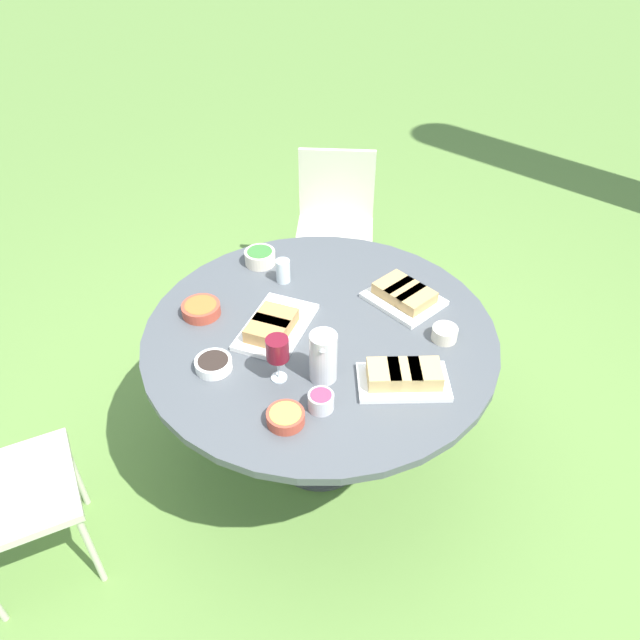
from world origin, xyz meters
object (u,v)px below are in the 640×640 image
Objects in this scene: dining_table at (320,348)px; chair_near_left at (335,217)px; water_pitcher at (323,357)px; wine_glass at (277,350)px.

chair_near_left is (-1.31, -0.04, -0.15)m from dining_table.
dining_table is 0.32m from water_pitcher.
chair_near_left is 4.70× the size of wine_glass.
water_pitcher is (0.25, 0.04, 0.19)m from dining_table.
water_pitcher is at bearing 8.49° from dining_table.
wine_glass is (0.02, -0.16, 0.04)m from water_pitcher.
chair_near_left is 1.63m from wine_glass.
chair_near_left is 1.60m from water_pitcher.
water_pitcher is 1.07× the size of wine_glass.
wine_glass reaches higher than chair_near_left.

